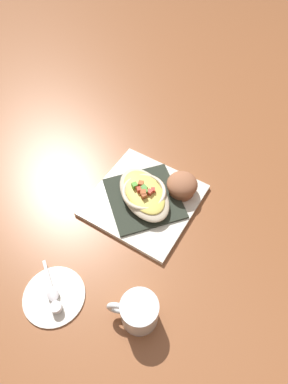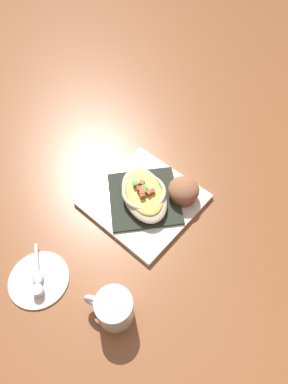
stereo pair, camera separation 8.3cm
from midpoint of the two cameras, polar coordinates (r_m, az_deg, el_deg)
name	(u,v)px [view 2 (the right image)]	position (r m, az deg, el deg)	size (l,w,h in m)	color
ground_plane	(144,201)	(0.86, 2.74, -1.84)	(2.60, 2.60, 0.00)	brown
square_plate	(144,200)	(0.86, 2.76, -1.60)	(0.26, 0.26, 0.01)	white
folded_napkin	(144,198)	(0.85, 2.78, -1.24)	(0.18, 0.18, 0.01)	#2B3228
gratin_dish	(144,193)	(0.83, 2.84, -0.39)	(0.17, 0.21, 0.05)	beige
muffin	(183,191)	(0.84, 9.62, 0.01)	(0.08, 0.08, 0.05)	#A06041
coffee_mug	(114,309)	(0.71, -1.70, -19.87)	(0.08, 0.10, 0.08)	white
creamer_saucer	(39,279)	(0.78, -14.82, -14.60)	(0.14, 0.14, 0.01)	white
spoon	(38,275)	(0.78, -15.01, -13.89)	(0.06, 0.10, 0.01)	silver
creamer_cup_0	(38,290)	(0.76, -14.84, -16.37)	(0.02, 0.02, 0.02)	white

